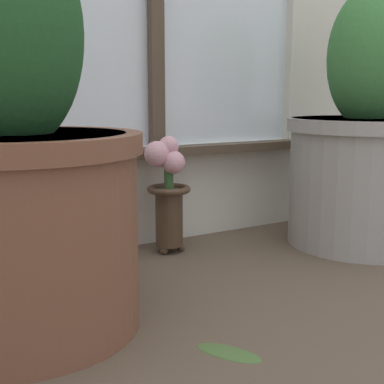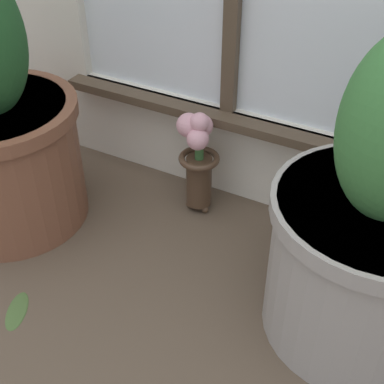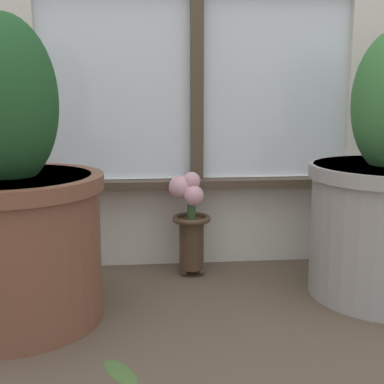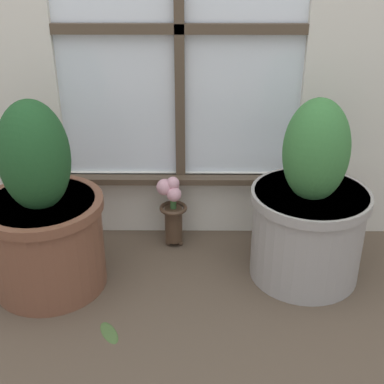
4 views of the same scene
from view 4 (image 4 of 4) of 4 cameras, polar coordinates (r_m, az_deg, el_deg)
ground_plane at (r=1.73m, az=-1.67°, el=-14.64°), size 10.00×10.00×0.00m
potted_plant_left at (r=1.85m, az=-15.59°, el=-2.74°), size 0.41×0.41×0.67m
potted_plant_right at (r=1.88m, az=12.40°, el=-2.12°), size 0.41×0.41×0.66m
flower_vase at (r=2.05m, az=-2.14°, el=-1.50°), size 0.12×0.11×0.29m
fallen_leaf at (r=1.74m, az=-8.84°, el=-14.53°), size 0.09×0.12×0.01m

